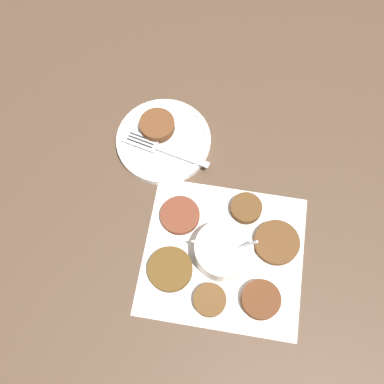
{
  "coord_description": "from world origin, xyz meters",
  "views": [
    {
      "loc": [
        0.03,
        0.24,
        0.8
      ],
      "look_at": [
        0.1,
        -0.07,
        0.02
      ],
      "focal_mm": 42.0,
      "sensor_mm": 36.0,
      "label": 1
    }
  ],
  "objects": [
    {
      "name": "fritter_1",
      "position": [
        0.11,
        0.08,
        0.01
      ],
      "size": [
        0.08,
        0.08,
        0.02
      ],
      "color": "brown",
      "rests_on": "napkin"
    },
    {
      "name": "ground_plane",
      "position": [
        0.0,
        0.0,
        0.0
      ],
      "size": [
        4.0,
        4.0,
        0.0
      ],
      "primitive_type": "plane",
      "color": "#4C3828"
    },
    {
      "name": "fork",
      "position": [
        0.19,
        -0.15,
        0.02
      ],
      "size": [
        0.18,
        0.05,
        0.0
      ],
      "color": "silver",
      "rests_on": "serving_plate"
    },
    {
      "name": "fritter_on_plate",
      "position": [
        0.2,
        -0.19,
        0.03
      ],
      "size": [
        0.07,
        0.07,
        0.02
      ],
      "color": "brown",
      "rests_on": "serving_plate"
    },
    {
      "name": "fritter_3",
      "position": [
        -0.06,
        0.09,
        0.01
      ],
      "size": [
        0.07,
        0.07,
        0.02
      ],
      "color": "#59301A",
      "rests_on": "napkin"
    },
    {
      "name": "fritter_5",
      "position": [
        0.03,
        0.12,
        0.01
      ],
      "size": [
        0.06,
        0.06,
        0.02
      ],
      "color": "brown",
      "rests_on": "napkin"
    },
    {
      "name": "fritter_0",
      "position": [
        0.0,
        -0.07,
        0.01
      ],
      "size": [
        0.06,
        0.06,
        0.02
      ],
      "color": "#56381B",
      "rests_on": "napkin"
    },
    {
      "name": "serving_plate",
      "position": [
        0.19,
        -0.17,
        0.01
      ],
      "size": [
        0.19,
        0.19,
        0.02
      ],
      "color": "white",
      "rests_on": "ground_plane"
    },
    {
      "name": "napkin",
      "position": [
        0.02,
        0.03,
        0.0
      ],
      "size": [
        0.3,
        0.28,
        0.0
      ],
      "color": "white",
      "rests_on": "ground_plane"
    },
    {
      "name": "fritter_2",
      "position": [
        -0.07,
        -0.01,
        0.01
      ],
      "size": [
        0.08,
        0.08,
        0.01
      ],
      "color": "brown",
      "rests_on": "napkin"
    },
    {
      "name": "fritter_4",
      "position": [
        0.12,
        -0.02,
        0.01
      ],
      "size": [
        0.07,
        0.07,
        0.01
      ],
      "color": "brown",
      "rests_on": "napkin"
    },
    {
      "name": "sauce_bowl",
      "position": [
        0.03,
        0.03,
        0.03
      ],
      "size": [
        0.11,
        0.1,
        0.09
      ],
      "color": "white",
      "rests_on": "napkin"
    }
  ]
}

